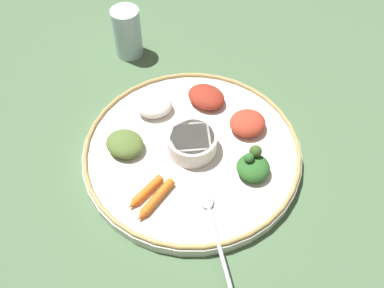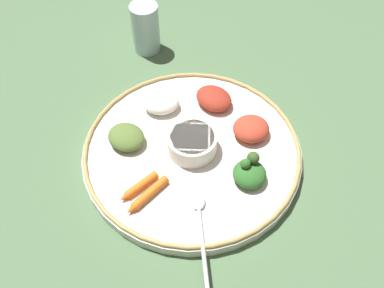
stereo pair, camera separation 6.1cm
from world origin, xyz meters
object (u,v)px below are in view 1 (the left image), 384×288
(carrot_near_spoon, at_px, (145,192))
(drinking_glass, at_px, (128,35))
(carrot_outer, at_px, (155,199))
(center_bowl, at_px, (192,142))
(greens_pile, at_px, (253,166))
(spoon, at_px, (212,221))

(carrot_near_spoon, bearing_deg, drinking_glass, 26.31)
(carrot_near_spoon, relative_size, carrot_outer, 0.85)
(carrot_near_spoon, bearing_deg, carrot_outer, -111.80)
(carrot_near_spoon, height_order, drinking_glass, drinking_glass)
(center_bowl, relative_size, carrot_near_spoon, 1.17)
(greens_pile, distance_m, carrot_outer, 0.18)
(greens_pile, bearing_deg, drinking_glass, 52.86)
(center_bowl, bearing_deg, greens_pile, -98.46)
(carrot_near_spoon, height_order, carrot_outer, same)
(spoon, distance_m, carrot_near_spoon, 0.12)
(spoon, height_order, carrot_near_spoon, carrot_near_spoon)
(center_bowl, bearing_deg, spoon, -150.50)
(greens_pile, distance_m, carrot_near_spoon, 0.19)
(carrot_near_spoon, relative_size, drinking_glass, 0.69)
(center_bowl, distance_m, drinking_glass, 0.32)
(spoon, relative_size, drinking_glass, 1.38)
(center_bowl, bearing_deg, drinking_glass, 42.90)
(spoon, xyz_separation_m, carrot_near_spoon, (0.02, 0.12, 0.00))
(center_bowl, xyz_separation_m, greens_pile, (-0.02, -0.11, -0.00))
(spoon, height_order, carrot_outer, carrot_outer)
(center_bowl, distance_m, greens_pile, 0.12)
(carrot_near_spoon, bearing_deg, center_bowl, -21.98)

